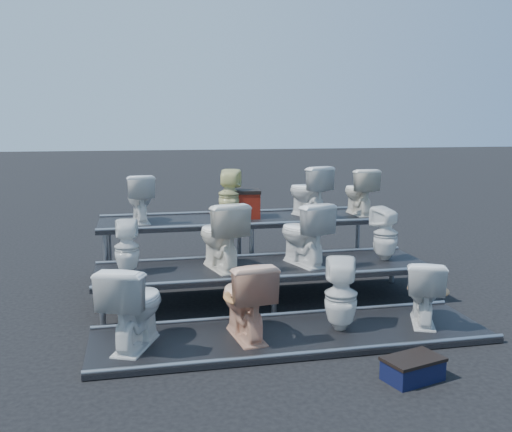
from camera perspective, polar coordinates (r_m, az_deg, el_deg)
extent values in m
plane|color=black|center=(7.37, 0.87, -8.51)|extent=(80.00, 80.00, 0.00)
cube|color=black|center=(6.17, 3.66, -11.87)|extent=(4.20, 1.20, 0.06)
cube|color=black|center=(7.30, 0.87, -6.80)|extent=(4.20, 1.20, 0.46)
cube|color=black|center=(8.48, -1.11, -3.10)|extent=(4.20, 1.20, 0.86)
imported|color=white|center=(5.81, -12.10, -8.69)|extent=(0.76, 0.95, 0.85)
imported|color=#DBA182|center=(5.91, -1.07, -8.26)|extent=(0.56, 0.86, 0.83)
imported|color=white|center=(6.20, 8.49, -7.77)|extent=(0.44, 0.45, 0.78)
imported|color=white|center=(6.60, 16.40, -7.22)|extent=(0.65, 0.82, 0.73)
imported|color=white|center=(6.99, -12.78, -3.07)|extent=(0.30, 0.31, 0.65)
imported|color=silver|center=(7.04, -3.55, -1.93)|extent=(0.65, 0.92, 0.85)
imported|color=white|center=(7.28, 4.77, -1.72)|extent=(0.67, 0.90, 0.81)
imported|color=white|center=(7.69, 12.82, -1.74)|extent=(0.42, 0.42, 0.70)
imported|color=white|center=(8.20, -11.55, 1.75)|extent=(0.44, 0.70, 0.68)
imported|color=beige|center=(8.31, -2.65, 2.17)|extent=(0.42, 0.42, 0.72)
imported|color=white|center=(8.58, 5.22, 2.51)|extent=(0.65, 0.85, 0.76)
imported|color=silver|center=(8.86, 10.27, 2.44)|extent=(0.41, 0.70, 0.71)
cube|color=maroon|center=(8.46, -1.42, 1.08)|extent=(0.55, 0.46, 0.37)
cube|color=black|center=(5.42, 15.40, -14.65)|extent=(0.56, 0.43, 0.18)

